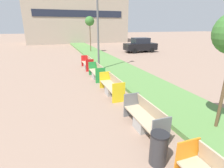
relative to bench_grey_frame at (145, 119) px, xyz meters
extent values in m
cube|color=#568442|center=(2.26, 4.97, -0.28)|extent=(2.80, 120.00, 0.18)
cube|color=tan|center=(3.06, 33.86, 4.59)|extent=(19.62, 7.28, 9.91)
cube|color=#1E2333|center=(3.06, 30.17, 5.09)|extent=(16.48, 0.08, 1.20)
cube|color=orange|center=(-0.04, -2.01, 0.10)|extent=(0.62, 0.04, 0.94)
cube|color=#9E9B96|center=(-0.04, 0.00, -0.16)|extent=(0.52, 0.60, 0.42)
cube|color=tan|center=(-0.04, 0.00, 0.07)|extent=(0.58, 1.93, 0.05)
cube|color=tan|center=(0.23, 0.00, 0.33)|extent=(0.14, 1.85, 0.48)
cube|color=slate|center=(-0.04, -0.99, 0.10)|extent=(0.62, 0.04, 0.94)
cube|color=slate|center=(-0.04, 0.99, 0.10)|extent=(0.62, 0.04, 0.94)
cube|color=#9E9B96|center=(-0.04, 3.37, -0.16)|extent=(0.52, 0.60, 0.42)
cube|color=tan|center=(-0.04, 3.37, 0.07)|extent=(0.58, 2.07, 0.05)
cube|color=tan|center=(0.23, 3.37, 0.33)|extent=(0.14, 1.99, 0.48)
cube|color=yellow|center=(-0.04, 2.32, 0.10)|extent=(0.62, 0.04, 0.94)
cube|color=yellow|center=(-0.04, 4.43, 0.10)|extent=(0.62, 0.04, 0.94)
cube|color=#9E9B96|center=(-0.04, 6.38, -0.16)|extent=(0.52, 0.60, 0.42)
cube|color=tan|center=(-0.04, 6.38, 0.07)|extent=(0.58, 1.94, 0.05)
cube|color=tan|center=(0.23, 6.38, 0.33)|extent=(0.14, 1.86, 0.48)
cube|color=#238C3D|center=(-0.04, 5.39, 0.10)|extent=(0.62, 0.04, 0.94)
cube|color=#238C3D|center=(-0.04, 7.37, 0.10)|extent=(0.62, 0.04, 0.94)
cube|color=#9E9B96|center=(-0.04, 9.38, -0.16)|extent=(0.52, 0.60, 0.42)
cube|color=tan|center=(-0.04, 9.38, 0.07)|extent=(0.58, 1.94, 0.05)
cube|color=tan|center=(0.23, 9.38, 0.33)|extent=(0.14, 1.86, 0.48)
cube|color=red|center=(-0.04, 8.39, 0.10)|extent=(0.62, 0.04, 0.94)
cube|color=red|center=(-0.04, 10.37, 0.10)|extent=(0.62, 0.04, 0.94)
cylinder|color=#2D2D30|center=(-0.45, -1.50, 0.05)|extent=(0.45, 0.45, 0.83)
cylinder|color=black|center=(-0.45, -1.50, 0.49)|extent=(0.46, 0.46, 0.05)
cylinder|color=#56595B|center=(0.61, 8.16, 3.72)|extent=(0.14, 0.14, 8.17)
cylinder|color=brown|center=(2.20, -0.89, 1.05)|extent=(0.10, 0.10, 2.83)
cylinder|color=brown|center=(2.20, 18.08, 1.42)|extent=(0.10, 0.10, 3.57)
sphere|color=#38702D|center=(2.20, 18.08, 3.52)|extent=(1.15, 1.15, 1.15)
cube|color=black|center=(8.49, 16.34, 0.35)|extent=(4.22, 1.82, 0.84)
cube|color=black|center=(8.49, 16.34, 1.13)|extent=(2.12, 1.58, 0.72)
cylinder|color=black|center=(9.75, 15.44, -0.07)|extent=(0.60, 0.20, 0.60)
cylinder|color=black|center=(9.75, 17.24, -0.07)|extent=(0.60, 0.20, 0.60)
cylinder|color=black|center=(7.23, 15.44, -0.07)|extent=(0.60, 0.20, 0.60)
cylinder|color=black|center=(7.23, 17.24, -0.07)|extent=(0.60, 0.20, 0.60)
camera|label=1|loc=(-2.75, -4.54, 3.00)|focal=28.00mm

